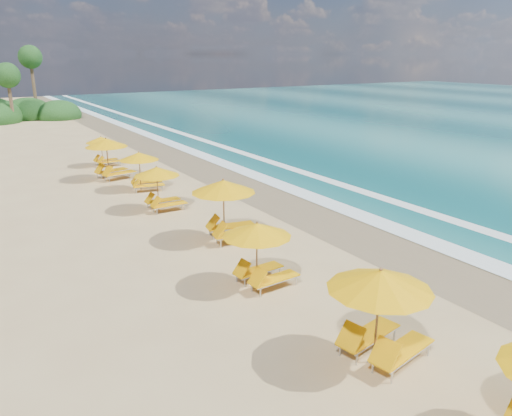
{
  "coord_description": "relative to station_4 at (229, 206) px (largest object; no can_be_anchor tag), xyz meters",
  "views": [
    {
      "loc": [
        -10.03,
        -16.39,
        7.1
      ],
      "look_at": [
        0.0,
        0.0,
        1.2
      ],
      "focal_mm": 35.22,
      "sensor_mm": 36.0,
      "label": 1
    }
  ],
  "objects": [
    {
      "name": "ground",
      "position": [
        1.14,
        -0.21,
        -1.42
      ],
      "size": [
        160.0,
        160.0,
        0.0
      ],
      "primitive_type": "plane",
      "color": "tan",
      "rests_on": "ground"
    },
    {
      "name": "wet_sand",
      "position": [
        5.14,
        -0.21,
        -1.42
      ],
      "size": [
        4.0,
        160.0,
        0.01
      ],
      "primitive_type": "cube",
      "color": "olive",
      "rests_on": "ground"
    },
    {
      "name": "surf_foam",
      "position": [
        7.84,
        -0.21,
        -1.4
      ],
      "size": [
        4.0,
        160.0,
        0.01
      ],
      "color": "white",
      "rests_on": "ground"
    },
    {
      "name": "station_2",
      "position": [
        -0.84,
        -9.14,
        -0.03
      ],
      "size": [
        3.0,
        2.87,
        2.49
      ],
      "rotation": [
        0.0,
        0.0,
        0.19
      ],
      "color": "olive",
      "rests_on": "ground"
    },
    {
      "name": "station_3",
      "position": [
        -1.11,
        -4.19,
        -0.19
      ],
      "size": [
        2.48,
        2.32,
        2.2
      ],
      "rotation": [
        0.0,
        0.0,
        0.07
      ],
      "color": "olive",
      "rests_on": "ground"
    },
    {
      "name": "station_4",
      "position": [
        0.0,
        0.0,
        0.0
      ],
      "size": [
        3.05,
        2.91,
        2.54
      ],
      "rotation": [
        0.0,
        0.0,
        -0.18
      ],
      "color": "olive",
      "rests_on": "ground"
    },
    {
      "name": "station_5",
      "position": [
        -0.79,
        5.22,
        -0.21
      ],
      "size": [
        2.32,
        2.14,
        2.17
      ],
      "rotation": [
        0.0,
        0.0,
        -0.0
      ],
      "color": "olive",
      "rests_on": "ground"
    },
    {
      "name": "station_6",
      "position": [
        -0.28,
        9.2,
        -0.22
      ],
      "size": [
        2.59,
        2.49,
        2.15
      ],
      "rotation": [
        0.0,
        0.0,
        -0.2
      ],
      "color": "olive",
      "rests_on": "ground"
    },
    {
      "name": "station_7",
      "position": [
        -1.04,
        12.63,
        -0.03
      ],
      "size": [
        3.04,
        2.92,
        2.5
      ],
      "rotation": [
        0.0,
        0.0,
        0.22
      ],
      "color": "olive",
      "rests_on": "ground"
    },
    {
      "name": "station_8",
      "position": [
        -0.37,
        16.52,
        -0.3
      ],
      "size": [
        2.25,
        2.11,
        2.0
      ],
      "rotation": [
        0.0,
        0.0,
        0.07
      ],
      "color": "olive",
      "rests_on": "ground"
    }
  ]
}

